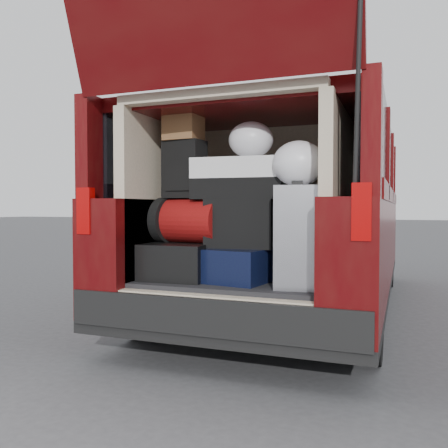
{
  "coord_description": "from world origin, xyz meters",
  "views": [
    {
      "loc": [
        1.07,
        -2.87,
        1.04
      ],
      "look_at": [
        -0.1,
        0.2,
        0.93
      ],
      "focal_mm": 38.0,
      "sensor_mm": 36.0,
      "label": 1
    }
  ],
  "objects": [
    {
      "name": "black_soft_case",
      "position": [
        0.04,
        0.15,
        0.93
      ],
      "size": [
        0.47,
        0.31,
        0.33
      ],
      "primitive_type": "cube",
      "rotation": [
        0.0,
        0.0,
        0.08
      ],
      "color": "black",
      "rests_on": "navy_hardshell"
    },
    {
      "name": "ground",
      "position": [
        0.0,
        0.0,
        0.0
      ],
      "size": [
        80.0,
        80.0,
        0.0
      ],
      "primitive_type": "plane",
      "color": "#39393B",
      "rests_on": "ground"
    },
    {
      "name": "plastic_bag_center",
      "position": [
        0.1,
        0.18,
        1.5
      ],
      "size": [
        0.32,
        0.31,
        0.24
      ],
      "primitive_type": "ellipsoid",
      "rotation": [
        0.0,
        0.0,
        0.08
      ],
      "color": "white",
      "rests_on": "twotone_duffel"
    },
    {
      "name": "backpack",
      "position": [
        -0.39,
        0.16,
        1.31
      ],
      "size": [
        0.3,
        0.2,
        0.4
      ],
      "primitive_type": "cube",
      "rotation": [
        0.0,
        0.0,
        -0.12
      ],
      "color": "black",
      "rests_on": "red_duffel"
    },
    {
      "name": "load_floor",
      "position": [
        0.0,
        0.28,
        0.28
      ],
      "size": [
        1.24,
        1.05,
        0.55
      ],
      "primitive_type": "cube",
      "color": "black",
      "rests_on": "ground"
    },
    {
      "name": "navy_hardshell",
      "position": [
        0.04,
        0.13,
        0.66
      ],
      "size": [
        0.49,
        0.57,
        0.22
      ],
      "primitive_type": "cube",
      "rotation": [
        0.0,
        0.0,
        -0.16
      ],
      "color": "black",
      "rests_on": "load_floor"
    },
    {
      "name": "minivan",
      "position": [
        0.0,
        1.86,
        0.91
      ],
      "size": [
        1.9,
        5.35,
        2.77
      ],
      "color": "black",
      "rests_on": "ground"
    },
    {
      "name": "plastic_bag_right",
      "position": [
        0.45,
        0.05,
        1.32
      ],
      "size": [
        0.37,
        0.36,
        0.28
      ],
      "primitive_type": "ellipsoid",
      "rotation": [
        0.0,
        0.0,
        -0.17
      ],
      "color": "white",
      "rests_on": "silver_roller"
    },
    {
      "name": "grocery_sack_lower",
      "position": [
        -0.39,
        0.16,
        1.62
      ],
      "size": [
        0.25,
        0.21,
        0.22
      ],
      "primitive_type": "cube",
      "rotation": [
        0.0,
        0.0,
        -0.06
      ],
      "color": "brown",
      "rests_on": "backpack"
    },
    {
      "name": "black_hardshell",
      "position": [
        -0.39,
        0.15,
        0.67
      ],
      "size": [
        0.47,
        0.63,
        0.25
      ],
      "primitive_type": "cube",
      "rotation": [
        0.0,
        0.0,
        0.05
      ],
      "color": "black",
      "rests_on": "load_floor"
    },
    {
      "name": "red_duffel",
      "position": [
        -0.33,
        0.15,
        0.95
      ],
      "size": [
        0.52,
        0.39,
        0.31
      ],
      "primitive_type": "cube",
      "rotation": [
        0.0,
        0.0,
        -0.17
      ],
      "color": "maroon",
      "rests_on": "black_hardshell"
    },
    {
      "name": "twotone_duffel",
      "position": [
        0.02,
        0.18,
        1.24
      ],
      "size": [
        0.64,
        0.36,
        0.28
      ],
      "primitive_type": "cube",
      "rotation": [
        0.0,
        0.0,
        0.07
      ],
      "color": "silver",
      "rests_on": "black_soft_case"
    },
    {
      "name": "silver_roller",
      "position": [
        0.45,
        0.05,
        0.86
      ],
      "size": [
        0.31,
        0.45,
        0.62
      ],
      "primitive_type": "cube",
      "rotation": [
        0.0,
        0.0,
        0.14
      ],
      "color": "white",
      "rests_on": "load_floor"
    }
  ]
}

